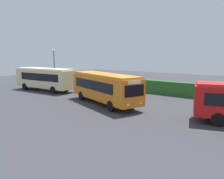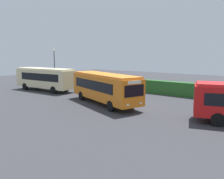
# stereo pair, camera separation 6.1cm
# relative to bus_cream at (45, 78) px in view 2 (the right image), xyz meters

# --- Properties ---
(ground_plane) EXTENTS (82.29, 82.29, 0.00)m
(ground_plane) POSITION_rel_bus_cream_xyz_m (13.19, 0.03, -1.85)
(ground_plane) COLOR #38383D
(bus_cream) EXTENTS (10.09, 3.20, 3.21)m
(bus_cream) POSITION_rel_bus_cream_xyz_m (0.00, 0.00, 0.00)
(bus_cream) COLOR beige
(bus_cream) RESTS_ON ground_plane
(bus_orange) EXTENTS (10.20, 5.59, 3.15)m
(bus_orange) POSITION_rel_bus_cream_xyz_m (12.37, -1.48, -0.03)
(bus_orange) COLOR orange
(bus_orange) RESTS_ON ground_plane
(person_left) EXTENTS (0.46, 0.30, 1.74)m
(person_left) POSITION_rel_bus_cream_xyz_m (-1.18, 2.77, -0.93)
(person_left) COLOR silver
(person_left) RESTS_ON ground_plane
(person_center) EXTENTS (0.48, 0.37, 1.85)m
(person_center) POSITION_rel_bus_cream_xyz_m (0.02, 2.90, -0.87)
(person_center) COLOR #334C8C
(person_center) RESTS_ON ground_plane
(person_right) EXTENTS (0.35, 0.45, 1.93)m
(person_right) POSITION_rel_bus_cream_xyz_m (0.25, 4.49, -0.82)
(person_right) COLOR maroon
(person_right) RESTS_ON ground_plane
(hedge_row) EXTENTS (53.14, 1.03, 1.74)m
(hedge_row) POSITION_rel_bus_cream_xyz_m (13.19, 7.69, -0.98)
(hedge_row) COLOR #296328
(hedge_row) RESTS_ON ground_plane
(lamppost) EXTENTS (0.36, 0.36, 6.08)m
(lamppost) POSITION_rel_bus_cream_xyz_m (-4.60, 5.29, 1.90)
(lamppost) COLOR #38383D
(lamppost) RESTS_ON ground_plane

